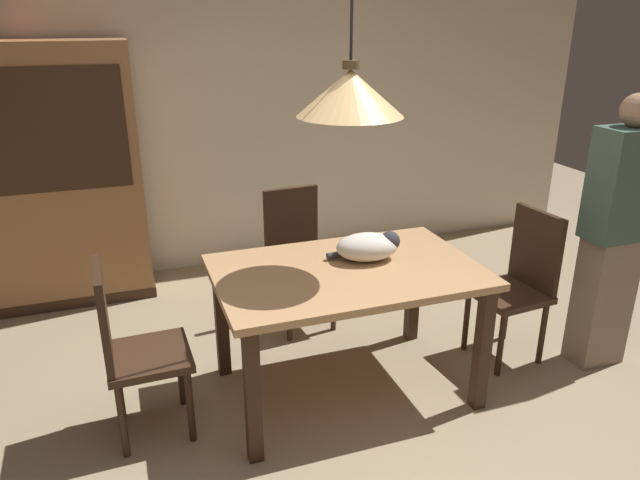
{
  "coord_description": "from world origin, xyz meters",
  "views": [
    {
      "loc": [
        -0.95,
        -2.13,
        2.02
      ],
      "look_at": [
        0.05,
        0.74,
        0.85
      ],
      "focal_mm": 33.35,
      "sensor_mm": 36.0,
      "label": 1
    }
  ],
  "objects_px": {
    "chair_right_side": "(519,279)",
    "cat_sleeping": "(369,246)",
    "hutch_bookcase": "(61,183)",
    "person_standing": "(614,236)",
    "pendant_lamp": "(350,92)",
    "chair_left_side": "(130,345)",
    "dining_table": "(347,286)",
    "chair_far_back": "(297,252)"
  },
  "relations": [
    {
      "from": "dining_table",
      "to": "chair_right_side",
      "type": "height_order",
      "value": "chair_right_side"
    },
    {
      "from": "pendant_lamp",
      "to": "hutch_bookcase",
      "type": "height_order",
      "value": "pendant_lamp"
    },
    {
      "from": "chair_right_side",
      "to": "person_standing",
      "type": "distance_m",
      "value": 0.58
    },
    {
      "from": "chair_right_side",
      "to": "cat_sleeping",
      "type": "relative_size",
      "value": 2.36
    },
    {
      "from": "pendant_lamp",
      "to": "hutch_bookcase",
      "type": "distance_m",
      "value": 2.44
    },
    {
      "from": "hutch_bookcase",
      "to": "person_standing",
      "type": "height_order",
      "value": "hutch_bookcase"
    },
    {
      "from": "pendant_lamp",
      "to": "person_standing",
      "type": "distance_m",
      "value": 1.79
    },
    {
      "from": "chair_right_side",
      "to": "pendant_lamp",
      "type": "distance_m",
      "value": 1.61
    },
    {
      "from": "dining_table",
      "to": "cat_sleeping",
      "type": "xyz_separation_m",
      "value": [
        0.16,
        0.08,
        0.18
      ]
    },
    {
      "from": "chair_far_back",
      "to": "cat_sleeping",
      "type": "relative_size",
      "value": 2.36
    },
    {
      "from": "dining_table",
      "to": "chair_left_side",
      "type": "xyz_separation_m",
      "value": [
        -1.13,
        -0.0,
        -0.14
      ]
    },
    {
      "from": "chair_left_side",
      "to": "chair_right_side",
      "type": "bearing_deg",
      "value": 0.23
    },
    {
      "from": "chair_far_back",
      "to": "chair_right_side",
      "type": "bearing_deg",
      "value": -37.5
    },
    {
      "from": "chair_right_side",
      "to": "hutch_bookcase",
      "type": "height_order",
      "value": "hutch_bookcase"
    },
    {
      "from": "chair_left_side",
      "to": "hutch_bookcase",
      "type": "relative_size",
      "value": 0.5
    },
    {
      "from": "chair_left_side",
      "to": "pendant_lamp",
      "type": "height_order",
      "value": "pendant_lamp"
    },
    {
      "from": "dining_table",
      "to": "hutch_bookcase",
      "type": "height_order",
      "value": "hutch_bookcase"
    },
    {
      "from": "hutch_bookcase",
      "to": "person_standing",
      "type": "xyz_separation_m",
      "value": [
        3.04,
        -2.0,
        -0.07
      ]
    },
    {
      "from": "pendant_lamp",
      "to": "chair_far_back",
      "type": "bearing_deg",
      "value": 90.46
    },
    {
      "from": "chair_right_side",
      "to": "cat_sleeping",
      "type": "distance_m",
      "value": 1.02
    },
    {
      "from": "person_standing",
      "to": "chair_far_back",
      "type": "bearing_deg",
      "value": 145.12
    },
    {
      "from": "chair_left_side",
      "to": "hutch_bookcase",
      "type": "distance_m",
      "value": 1.86
    },
    {
      "from": "chair_far_back",
      "to": "person_standing",
      "type": "bearing_deg",
      "value": -34.88
    },
    {
      "from": "dining_table",
      "to": "hutch_bookcase",
      "type": "bearing_deg",
      "value": 129.63
    },
    {
      "from": "chair_left_side",
      "to": "pendant_lamp",
      "type": "distance_m",
      "value": 1.61
    },
    {
      "from": "pendant_lamp",
      "to": "cat_sleeping",
      "type": "bearing_deg",
      "value": 25.93
    },
    {
      "from": "pendant_lamp",
      "to": "dining_table",
      "type": "bearing_deg",
      "value": 0.0
    },
    {
      "from": "chair_far_back",
      "to": "chair_left_side",
      "type": "distance_m",
      "value": 1.43
    },
    {
      "from": "chair_left_side",
      "to": "pendant_lamp",
      "type": "bearing_deg",
      "value": 0.1
    },
    {
      "from": "cat_sleeping",
      "to": "pendant_lamp",
      "type": "distance_m",
      "value": 0.85
    },
    {
      "from": "dining_table",
      "to": "chair_right_side",
      "type": "distance_m",
      "value": 1.14
    },
    {
      "from": "pendant_lamp",
      "to": "chair_left_side",
      "type": "bearing_deg",
      "value": -179.9
    },
    {
      "from": "chair_far_back",
      "to": "hutch_bookcase",
      "type": "relative_size",
      "value": 0.5
    },
    {
      "from": "chair_left_side",
      "to": "hutch_bookcase",
      "type": "bearing_deg",
      "value": 101.0
    },
    {
      "from": "dining_table",
      "to": "pendant_lamp",
      "type": "xyz_separation_m",
      "value": [
        0.0,
        0.0,
        1.01
      ]
    },
    {
      "from": "chair_right_side",
      "to": "hutch_bookcase",
      "type": "distance_m",
      "value": 3.17
    },
    {
      "from": "dining_table",
      "to": "cat_sleeping",
      "type": "distance_m",
      "value": 0.25
    },
    {
      "from": "pendant_lamp",
      "to": "person_standing",
      "type": "xyz_separation_m",
      "value": [
        1.57,
        -0.22,
        -0.85
      ]
    },
    {
      "from": "cat_sleeping",
      "to": "hutch_bookcase",
      "type": "height_order",
      "value": "hutch_bookcase"
    },
    {
      "from": "chair_right_side",
      "to": "chair_left_side",
      "type": "relative_size",
      "value": 1.0
    },
    {
      "from": "dining_table",
      "to": "chair_left_side",
      "type": "bearing_deg",
      "value": -179.9
    },
    {
      "from": "dining_table",
      "to": "person_standing",
      "type": "distance_m",
      "value": 1.59
    }
  ]
}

